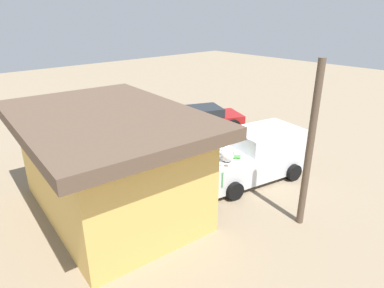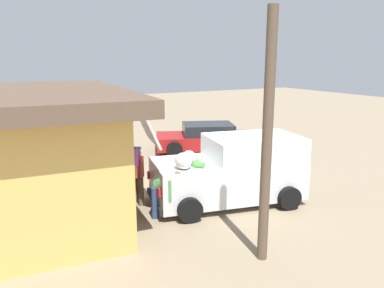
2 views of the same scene
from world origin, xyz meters
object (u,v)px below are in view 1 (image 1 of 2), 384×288
vendor_standing (185,164)px  customer_bending (215,176)px  delivery_van (252,155)px  paint_bucket (138,163)px  unloaded_banana_pile (173,194)px  parked_sedan (201,119)px  storefront_bar (109,161)px

vendor_standing → customer_bending: vendor_standing is taller
delivery_van → paint_bucket: (3.62, 2.76, -0.73)m
unloaded_banana_pile → paint_bucket: 3.01m
parked_sedan → paint_bucket: bearing=108.7°
vendor_standing → unloaded_banana_pile: bearing=114.6°
delivery_van → paint_bucket: 4.61m
parked_sedan → paint_bucket: parked_sedan is taller
parked_sedan → paint_bucket: size_ratio=13.15×
vendor_standing → paint_bucket: bearing=8.5°
customer_bending → storefront_bar: bearing=58.9°
customer_bending → unloaded_banana_pile: bearing=56.4°
parked_sedan → vendor_standing: (-4.28, 4.77, 0.33)m
storefront_bar → parked_sedan: (3.75, -7.39, -1.09)m
vendor_standing → delivery_van: bearing=-114.5°
parked_sedan → unloaded_banana_pile: parked_sedan is taller
parked_sedan → vendor_standing: bearing=131.9°
customer_bending → paint_bucket: 3.85m
storefront_bar → unloaded_banana_pile: 2.42m
storefront_bar → paint_bucket: size_ratio=19.86×
unloaded_banana_pile → paint_bucket: bearing=-10.3°
vendor_standing → unloaded_banana_pile: 1.22m
delivery_van → parked_sedan: size_ratio=0.99×
parked_sedan → customer_bending: bearing=140.6°
vendor_standing → paint_bucket: (2.54, 0.38, -0.73)m
customer_bending → paint_bucket: size_ratio=3.49×
delivery_van → customer_bending: size_ratio=3.72×
parked_sedan → customer_bending: 7.10m
storefront_bar → unloaded_banana_pile: size_ratio=7.71×
storefront_bar → paint_bucket: (2.01, -2.24, -1.49)m
storefront_bar → parked_sedan: 8.36m
delivery_van → storefront_bar: bearing=72.1°
unloaded_banana_pile → vendor_standing: bearing=-65.4°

